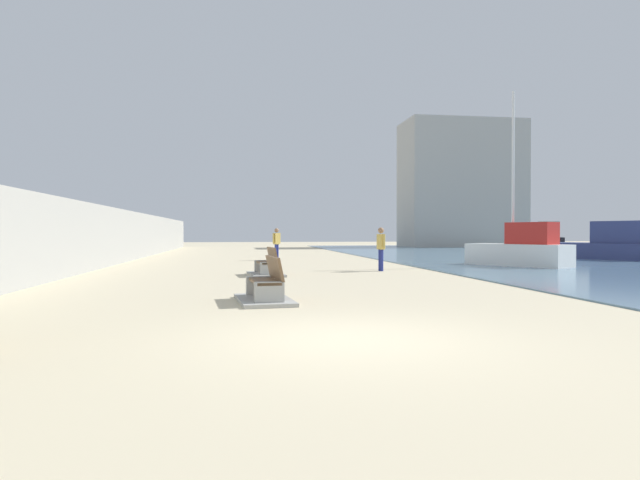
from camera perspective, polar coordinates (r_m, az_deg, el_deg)
The scene contains 10 objects.
ground_plane at distance 25.53m, azimuth -5.13°, elevation -2.56°, with size 120.00×120.00×0.00m, color beige.
seawall at distance 26.14m, azimuth -21.78°, elevation 0.35°, with size 0.80×64.00×2.63m, color #9E9E99.
bench_near at distance 11.81m, azimuth -5.75°, elevation -5.33°, with size 1.30×2.20×0.98m.
bench_far at distance 19.04m, azimuth -5.60°, elevation -3.00°, with size 1.31×2.20×0.98m.
person_walking at distance 29.39m, azimuth -4.57°, elevation -0.15°, with size 0.44×0.36×1.73m.
person_standing at distance 21.17m, azimuth 6.39°, elevation -0.59°, with size 0.27×0.51×1.69m.
boat_far_right at distance 33.69m, azimuth 28.22°, elevation -0.51°, with size 5.26×7.23×2.07m.
boat_mid_bay at distance 25.18m, azimuth 20.25°, elevation -0.88°, with size 3.50×4.60×7.65m.
boat_outer at distance 47.13m, azimuth 22.82°, elevation -0.01°, with size 5.23×6.63×2.32m.
harbor_building at distance 58.30m, azimuth 14.56°, elevation 5.63°, with size 12.00×6.00×12.87m, color #ADAAA3.
Camera 1 is at (-1.51, -7.44, 1.49)m, focal length 30.57 mm.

